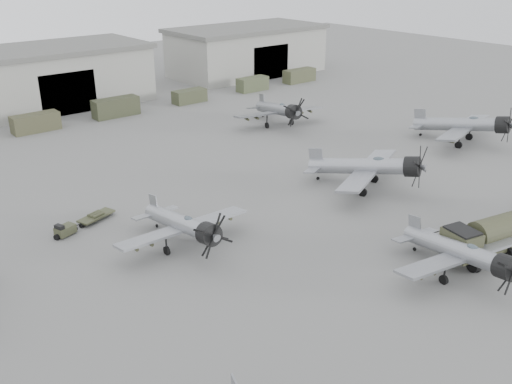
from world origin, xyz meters
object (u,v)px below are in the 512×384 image
aircraft_near_1 (465,254)px  tug_trailer (77,225)px  fuel_tanker (489,234)px  aircraft_mid_3 (468,125)px  aircraft_far_1 (280,110)px  aircraft_mid_1 (185,225)px  aircraft_mid_2 (372,167)px

aircraft_near_1 → tug_trailer: bearing=135.8°
fuel_tanker → aircraft_mid_3: bearing=46.8°
aircraft_far_1 → aircraft_mid_1: bearing=-129.6°
aircraft_mid_2 → aircraft_far_1: 23.14m
aircraft_mid_3 → aircraft_far_1: (-12.32, 19.95, -0.16)m
aircraft_mid_3 → tug_trailer: 46.57m
aircraft_near_1 → aircraft_mid_1: aircraft_mid_1 is taller
aircraft_near_1 → fuel_tanker: aircraft_near_1 is taller
aircraft_mid_2 → fuel_tanker: (-3.38, -14.31, -0.57)m
aircraft_mid_2 → tug_trailer: aircraft_mid_2 is taller
aircraft_near_1 → aircraft_mid_1: (-12.75, 16.37, 0.02)m
aircraft_mid_2 → aircraft_mid_3: (19.98, 1.88, 0.06)m
aircraft_mid_3 → fuel_tanker: aircraft_mid_3 is taller
fuel_tanker → tug_trailer: (-22.45, 24.32, -1.33)m
aircraft_near_1 → aircraft_mid_3: aircraft_mid_3 is taller
aircraft_far_1 → tug_trailer: aircraft_far_1 is taller
aircraft_mid_3 → aircraft_far_1: aircraft_mid_3 is taller
aircraft_mid_1 → aircraft_mid_2: bearing=-2.3°
aircraft_mid_2 → aircraft_far_1: size_ratio=1.02×
aircraft_near_1 → aircraft_far_1: bearing=77.2°
aircraft_mid_1 → aircraft_mid_2: aircraft_mid_2 is taller
aircraft_mid_3 → tug_trailer: aircraft_mid_3 is taller
aircraft_near_1 → aircraft_mid_3: bearing=41.3°
tug_trailer → aircraft_near_1: bearing=-72.5°
tug_trailer → aircraft_mid_2: bearing=-39.4°
aircraft_near_1 → fuel_tanker: bearing=18.8°
aircraft_mid_3 → aircraft_mid_2: bearing=171.6°
aircraft_mid_1 → aircraft_far_1: aircraft_far_1 is taller
aircraft_mid_1 → fuel_tanker: aircraft_mid_1 is taller
aircraft_mid_1 → tug_trailer: aircraft_mid_1 is taller
aircraft_near_1 → aircraft_mid_1: 20.74m
aircraft_near_1 → tug_trailer: size_ratio=1.89×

